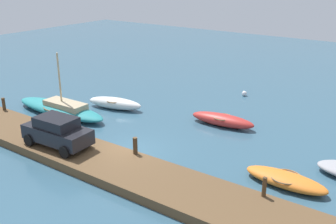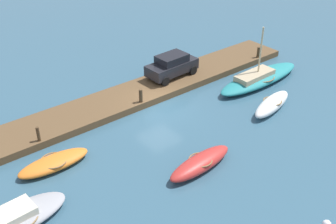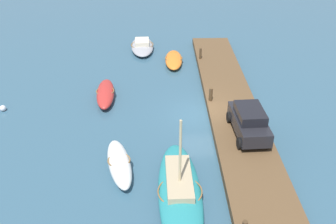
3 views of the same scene
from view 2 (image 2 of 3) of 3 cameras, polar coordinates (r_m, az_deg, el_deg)
The scene contains 12 objects.
ground_plane at distance 27.55m, azimuth -1.22°, elevation 0.73°, with size 84.00×84.00×0.00m, color #33566B.
dock_platform at distance 28.83m, azimuth -3.63°, elevation 2.66°, with size 25.60×3.22×0.46m, color brown.
rowboat_white at distance 27.86m, azimuth 13.99°, elevation 1.07°, with size 4.28×2.03×0.82m.
sailboat_teal at distance 31.07m, azimuth 12.31°, elevation 4.58°, with size 7.92×2.20×4.30m.
motorboat_grey at distance 20.20m, azimuth -19.91°, elevation -13.40°, with size 4.80×2.18×0.90m.
rowboat_orange at distance 22.89m, azimuth -15.28°, elevation -6.68°, with size 3.92×1.49×0.60m.
rowboat_red at distance 22.02m, azimuth 4.43°, elevation -6.93°, with size 4.30×1.49×0.76m.
mooring_post_west at distance 34.22m, azimuth 12.20°, elevation 7.96°, with size 0.22×0.22×0.85m, color #47331E.
mooring_post_mid_west at distance 27.02m, azimuth -3.73°, elevation 2.23°, with size 0.24×0.24×0.90m, color #47331E.
mooring_post_mid_east at distance 24.29m, azimuth -17.27°, elevation -2.88°, with size 0.18×0.18×0.89m, color #47331E.
parked_car at distance 30.18m, azimuth 0.53°, elevation 6.38°, with size 3.94×2.02×1.65m.
marker_buoy at distance 20.25m, azimuth 20.80°, elevation -14.11°, with size 0.40×0.40×0.40m, color silver.
Camera 2 is at (14.50, 18.87, 13.88)m, focal length 44.74 mm.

